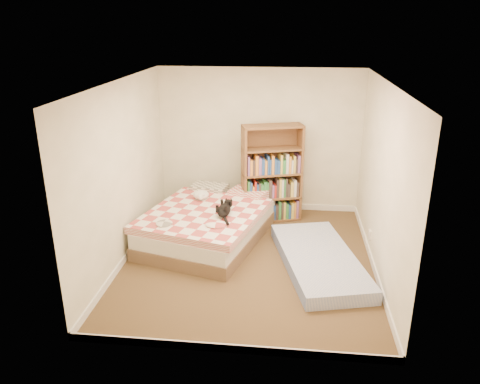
# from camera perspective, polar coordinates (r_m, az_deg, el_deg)

# --- Properties ---
(room) EXTENTS (3.51, 4.01, 2.51)m
(room) POSITION_cam_1_polar(r_m,az_deg,el_deg) (6.29, 1.10, 1.34)
(room) COLOR #4D3C21
(room) RESTS_ON ground
(bed) EXTENTS (2.04, 2.50, 0.58)m
(bed) POSITION_cam_1_polar(r_m,az_deg,el_deg) (7.31, -3.82, -3.74)
(bed) COLOR brown
(bed) RESTS_ON room
(bookshelf) EXTENTS (1.08, 0.61, 1.65)m
(bookshelf) POSITION_cam_1_polar(r_m,az_deg,el_deg) (7.90, 3.87, 0.70)
(bookshelf) COLOR brown
(bookshelf) RESTS_ON room
(floor_mattress) EXTENTS (1.41, 2.25, 0.19)m
(floor_mattress) POSITION_cam_1_polar(r_m,az_deg,el_deg) (6.67, 9.59, -8.17)
(floor_mattress) COLOR #7183BC
(floor_mattress) RESTS_ON room
(black_cat) EXTENTS (0.27, 0.73, 0.16)m
(black_cat) POSITION_cam_1_polar(r_m,az_deg,el_deg) (6.94, -1.89, -2.10)
(black_cat) COLOR black
(black_cat) RESTS_ON bed
(white_dog) EXTENTS (0.37, 0.37, 0.14)m
(white_dog) POSITION_cam_1_polar(r_m,az_deg,el_deg) (7.53, -4.71, -0.34)
(white_dog) COLOR white
(white_dog) RESTS_ON bed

